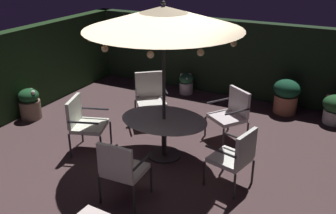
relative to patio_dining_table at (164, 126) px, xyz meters
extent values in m
cube|color=#473334|center=(-0.12, -0.35, -0.59)|extent=(7.46, 7.99, 0.02)
cube|color=#1D2F1C|center=(-0.12, 3.50, 0.35)|extent=(7.46, 0.30, 1.84)
cylinder|color=#302B2C|center=(0.00, 0.00, -0.56)|extent=(0.58, 0.58, 0.03)
cylinder|color=#302B2C|center=(0.00, 0.00, -0.23)|extent=(0.09, 0.09, 0.69)
ellipsoid|color=#A2ABAA|center=(0.00, 0.00, 0.13)|extent=(1.53, 1.17, 0.03)
cylinder|color=#2D2F2C|center=(0.00, 0.00, 0.61)|extent=(0.06, 0.06, 2.37)
cone|color=beige|center=(0.00, 0.00, 1.85)|extent=(2.52, 2.52, 0.36)
sphere|color=#2D2F2C|center=(0.00, 0.00, 2.07)|extent=(0.07, 0.07, 0.07)
sphere|color=#F9DB8C|center=(1.12, 0.03, 1.57)|extent=(0.10, 0.10, 0.10)
sphere|color=#F9DB8C|center=(0.89, 0.69, 1.57)|extent=(0.10, 0.10, 0.10)
sphere|color=#F9DB8C|center=(0.37, 1.06, 1.57)|extent=(0.10, 0.10, 0.10)
sphere|color=#F9DB8C|center=(-0.36, 1.07, 1.57)|extent=(0.10, 0.10, 0.10)
sphere|color=#F9DB8C|center=(-0.94, 0.62, 1.57)|extent=(0.10, 0.10, 0.10)
sphere|color=#F9DB8C|center=(-1.12, -0.01, 1.57)|extent=(0.10, 0.10, 0.10)
sphere|color=#F9DB8C|center=(-0.91, -0.66, 1.57)|extent=(0.10, 0.10, 0.10)
sphere|color=#F9DB8C|center=(-0.35, -1.07, 1.57)|extent=(0.10, 0.10, 0.10)
sphere|color=#F9DB8C|center=(0.37, -1.06, 1.57)|extent=(0.10, 0.10, 0.10)
sphere|color=#F9DB8C|center=(0.90, -0.67, 1.57)|extent=(0.10, 0.10, 0.10)
cylinder|color=#2E3230|center=(-0.23, -1.08, -0.35)|extent=(0.04, 0.04, 0.44)
cylinder|color=#2E3230|center=(0.33, -1.05, -0.35)|extent=(0.04, 0.04, 0.44)
cylinder|color=#2E3230|center=(-0.20, -1.61, -0.35)|extent=(0.04, 0.04, 0.44)
cylinder|color=#2E3230|center=(0.36, -1.58, -0.35)|extent=(0.04, 0.04, 0.44)
cube|color=silver|center=(0.07, -1.33, -0.10)|extent=(0.58, 0.55, 0.07)
cube|color=silver|center=(0.08, -1.58, 0.17)|extent=(0.54, 0.09, 0.48)
cylinder|color=#2E3230|center=(-0.21, -1.35, 0.11)|extent=(0.06, 0.51, 0.04)
cylinder|color=#2E3230|center=(0.35, -1.32, 0.11)|extent=(0.06, 0.51, 0.04)
cylinder|color=#312D2E|center=(0.97, -0.52, -0.37)|extent=(0.04, 0.04, 0.42)
cylinder|color=#312D2E|center=(1.10, 0.00, -0.37)|extent=(0.04, 0.04, 0.42)
cylinder|color=#312D2E|center=(1.49, -0.65, -0.37)|extent=(0.04, 0.04, 0.42)
cylinder|color=#312D2E|center=(1.62, -0.13, -0.37)|extent=(0.04, 0.04, 0.42)
cube|color=silver|center=(1.29, -0.32, -0.12)|extent=(0.64, 0.64, 0.07)
cube|color=silver|center=(1.54, -0.39, 0.16)|extent=(0.18, 0.51, 0.49)
cylinder|color=#312D2E|center=(1.23, -0.58, 0.12)|extent=(0.51, 0.16, 0.04)
cylinder|color=#312D2E|center=(1.36, -0.06, 0.12)|extent=(0.51, 0.16, 0.04)
cylinder|color=#302C30|center=(0.85, 0.69, -0.37)|extent=(0.04, 0.04, 0.42)
cylinder|color=#302C30|center=(0.37, 1.03, -0.37)|extent=(0.04, 0.04, 0.42)
cylinder|color=#302C30|center=(1.18, 1.14, -0.37)|extent=(0.04, 0.04, 0.42)
cylinder|color=#302C30|center=(0.69, 1.49, -0.37)|extent=(0.04, 0.04, 0.42)
cube|color=silver|center=(0.77, 1.09, -0.12)|extent=(0.79, 0.78, 0.07)
cube|color=silver|center=(0.92, 1.30, 0.16)|extent=(0.50, 0.38, 0.49)
cylinder|color=#302C30|center=(1.01, 0.91, 0.12)|extent=(0.34, 0.46, 0.04)
cylinder|color=#302C30|center=(0.53, 1.26, 0.12)|extent=(0.34, 0.46, 0.04)
cylinder|color=#302A2F|center=(-0.44, 1.01, -0.35)|extent=(0.04, 0.04, 0.45)
cylinder|color=#302A2F|center=(-0.90, 0.64, -0.35)|extent=(0.04, 0.04, 0.45)
cylinder|color=#302A2F|center=(-0.78, 1.43, -0.35)|extent=(0.04, 0.04, 0.45)
cylinder|color=#302A2F|center=(-1.24, 1.05, -0.35)|extent=(0.04, 0.04, 0.45)
cube|color=silver|center=(-0.84, 1.03, -0.09)|extent=(0.78, 0.77, 0.07)
cube|color=silver|center=(-1.00, 1.23, 0.22)|extent=(0.48, 0.40, 0.54)
cylinder|color=#302A2F|center=(-0.61, 1.22, 0.16)|extent=(0.35, 0.42, 0.04)
cylinder|color=#302A2F|center=(-1.07, 0.85, 0.16)|extent=(0.35, 0.42, 0.04)
cylinder|color=#2B2B30|center=(-1.09, -0.06, -0.35)|extent=(0.04, 0.04, 0.46)
cylinder|color=#2B2B30|center=(-0.90, -0.63, -0.35)|extent=(0.04, 0.04, 0.46)
cylinder|color=#2B2B30|center=(-1.62, -0.25, -0.35)|extent=(0.04, 0.04, 0.46)
cylinder|color=#2B2B30|center=(-1.42, -0.82, -0.35)|extent=(0.04, 0.04, 0.46)
cube|color=silver|center=(-1.26, -0.44, -0.08)|extent=(0.71, 0.73, 0.07)
cube|color=silver|center=(-1.51, -0.53, 0.19)|extent=(0.25, 0.56, 0.48)
cylinder|color=#2B2B30|center=(-1.36, -0.16, 0.13)|extent=(0.52, 0.21, 0.04)
cylinder|color=#2B2B30|center=(-1.16, -0.72, 0.13)|extent=(0.52, 0.21, 0.04)
cylinder|color=silver|center=(-0.94, 3.00, -0.43)|extent=(0.34, 0.34, 0.29)
ellipsoid|color=#27623C|center=(-0.94, 3.00, -0.19)|extent=(0.35, 0.35, 0.25)
sphere|color=beige|center=(-0.83, 3.02, -0.16)|extent=(0.09, 0.09, 0.09)
sphere|color=beige|center=(-0.89, 3.10, -0.11)|extent=(0.10, 0.10, 0.10)
sphere|color=silver|center=(-1.00, 3.09, -0.19)|extent=(0.07, 0.07, 0.07)
sphere|color=silver|center=(-1.07, 3.01, -0.11)|extent=(0.09, 0.09, 0.09)
sphere|color=silver|center=(-1.00, 2.92, -0.15)|extent=(0.08, 0.08, 0.08)
sphere|color=silver|center=(-0.88, 2.89, -0.16)|extent=(0.10, 0.10, 0.10)
cylinder|color=#A4604A|center=(1.53, 2.92, -0.37)|extent=(0.51, 0.51, 0.41)
ellipsoid|color=#14452D|center=(1.53, 2.92, 0.00)|extent=(0.60, 0.60, 0.42)
sphere|color=#A82C7F|center=(1.70, 2.90, 0.01)|extent=(0.07, 0.07, 0.07)
sphere|color=#A72A83|center=(1.53, 3.12, 0.04)|extent=(0.10, 0.10, 0.10)
sphere|color=#BD3D7F|center=(1.38, 2.87, 0.08)|extent=(0.06, 0.06, 0.06)
sphere|color=#A9307F|center=(1.50, 2.76, 0.00)|extent=(0.09, 0.09, 0.09)
cylinder|color=#7C6551|center=(-3.31, 0.11, -0.37)|extent=(0.44, 0.44, 0.40)
ellipsoid|color=#194925|center=(-3.31, 0.11, -0.06)|extent=(0.43, 0.43, 0.30)
sphere|color=silver|center=(-3.14, 0.09, 0.05)|extent=(0.09, 0.09, 0.09)
sphere|color=silver|center=(-3.35, 0.23, 0.01)|extent=(0.11, 0.11, 0.11)
sphere|color=silver|center=(-3.36, 0.01, 0.02)|extent=(0.08, 0.08, 0.08)
cylinder|color=silver|center=(2.56, 2.82, -0.43)|extent=(0.46, 0.46, 0.29)
sphere|color=#E14D77|center=(2.39, 2.90, -0.03)|extent=(0.11, 0.11, 0.11)
sphere|color=#DE5F7A|center=(2.47, 2.73, -0.09)|extent=(0.06, 0.06, 0.06)
camera|label=1|loc=(2.69, -5.13, 2.83)|focal=39.94mm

